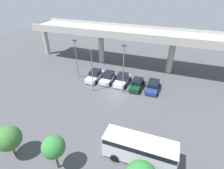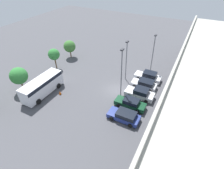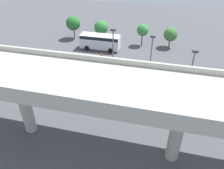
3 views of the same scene
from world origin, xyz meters
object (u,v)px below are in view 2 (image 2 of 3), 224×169
parked_car_3 (130,103)px  shuttle_bus (42,85)px  parked_car_1 (144,84)px  parked_car_4 (124,116)px  parked_car_0 (148,76)px  tree_front_right (19,76)px  tree_front_centre (54,55)px  lamp_post_mid_lot (126,58)px  parked_car_2 (140,93)px  tree_front_left (70,46)px  lamp_post_near_aisle (122,70)px  traffic_cone (60,93)px  lamp_post_by_overpass (153,51)px

parked_car_3 → shuttle_bus: (3.54, -14.23, 0.96)m
parked_car_1 → parked_car_4: parked_car_1 is taller
parked_car_0 → tree_front_right: 22.45m
tree_front_centre → lamp_post_mid_lot: bearing=101.2°
parked_car_0 → lamp_post_mid_lot: 5.61m
lamp_post_mid_lot → tree_front_centre: (2.84, -14.34, -1.35)m
tree_front_centre → parked_car_2: bearing=86.8°
tree_front_centre → tree_front_left: bearing=-175.8°
parked_car_1 → parked_car_2: size_ratio=0.93×
parked_car_4 → tree_front_right: size_ratio=1.05×
parked_car_4 → lamp_post_near_aisle: size_ratio=0.55×
parked_car_3 → tree_front_right: (4.43, -18.12, 2.20)m
tree_front_left → tree_front_right: size_ratio=0.90×
parked_car_2 → lamp_post_mid_lot: lamp_post_mid_lot is taller
shuttle_bus → tree_front_right: size_ratio=1.72×
parked_car_0 → lamp_post_near_aisle: bearing=67.4°
parked_car_1 → tree_front_right: size_ratio=1.00×
tree_front_left → traffic_cone: 13.83m
parked_car_3 → parked_car_4: parked_car_3 is taller
parked_car_0 → shuttle_bus: (11.89, -14.44, 0.92)m
parked_car_3 → tree_front_left: size_ratio=1.21×
parked_car_2 → lamp_post_mid_lot: 6.81m
parked_car_1 → parked_car_2: parked_car_2 is taller
lamp_post_near_aisle → lamp_post_by_overpass: 10.06m
parked_car_0 → parked_car_3: parked_car_0 is taller
shuttle_bus → traffic_cone: 3.09m
parked_car_0 → parked_car_1: size_ratio=1.11×
parked_car_2 → tree_front_centre: size_ratio=1.11×
parked_car_2 → parked_car_0: bearing=-86.9°
lamp_post_near_aisle → tree_front_right: lamp_post_near_aisle is taller
parked_car_0 → lamp_post_mid_lot: (1.56, -3.95, 3.66)m
parked_car_1 → shuttle_bus: 17.28m
shuttle_bus → lamp_post_near_aisle: lamp_post_near_aisle is taller
parked_car_0 → lamp_post_mid_lot: bearing=21.6°
shuttle_bus → lamp_post_mid_lot: (-10.32, 10.49, 2.74)m
tree_front_right → lamp_post_mid_lot: bearing=127.9°
lamp_post_mid_lot → tree_front_left: (-2.52, -14.74, -1.84)m
lamp_post_near_aisle → tree_front_right: bearing=-68.0°
parked_car_3 → lamp_post_by_overpass: lamp_post_by_overpass is taller
parked_car_2 → lamp_post_mid_lot: size_ratio=0.63×
parked_car_1 → lamp_post_near_aisle: (3.80, -2.84, 4.12)m
parked_car_2 → parked_car_3: 2.95m
parked_car_0 → tree_front_left: (-0.96, -18.69, 1.82)m
parked_car_4 → traffic_cone: bearing=-1.2°
parked_car_0 → tree_front_left: bearing=-2.9°
parked_car_4 → traffic_cone: size_ratio=6.53×
parked_car_2 → tree_front_right: size_ratio=1.08×
parked_car_2 → tree_front_centre: 18.76m
parked_car_2 → lamp_post_mid_lot: (-3.88, -4.24, 3.65)m
parked_car_3 → traffic_cone: bearing=12.2°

